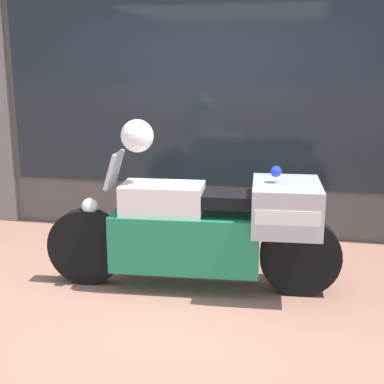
% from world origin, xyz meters
% --- Properties ---
extents(ground_plane, '(60.00, 60.00, 0.00)m').
position_xyz_m(ground_plane, '(0.00, 0.00, 0.00)').
color(ground_plane, '#9E6B56').
extents(shop_building, '(6.14, 0.55, 3.86)m').
position_xyz_m(shop_building, '(-0.37, 2.00, 1.94)').
color(shop_building, '#56514C').
rests_on(shop_building, ground).
extents(window_display, '(4.91, 0.30, 2.11)m').
position_xyz_m(window_display, '(0.31, 2.03, 0.50)').
color(window_display, slate).
rests_on(window_display, ground).
extents(paramedic_motorcycle, '(2.48, 0.74, 1.16)m').
position_xyz_m(paramedic_motorcycle, '(0.34, 0.29, 0.55)').
color(paramedic_motorcycle, black).
rests_on(paramedic_motorcycle, ground).
extents(white_helmet, '(0.27, 0.27, 0.27)m').
position_xyz_m(white_helmet, '(-0.27, 0.25, 1.30)').
color(white_helmet, white).
rests_on(white_helmet, paramedic_motorcycle).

